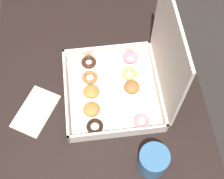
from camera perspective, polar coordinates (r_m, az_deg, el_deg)
ground_plane at (r=1.75m, az=-1.54°, el=-11.24°), size 8.00×8.00×0.00m
dining_table at (r=1.18m, az=-2.24°, el=-2.70°), size 1.04×0.71×0.73m
donut_box at (r=1.01m, az=3.12°, el=1.99°), size 0.33×0.32×0.37m
coffee_mug at (r=0.94m, az=7.52°, el=-12.80°), size 0.09×0.09×0.10m
paper_napkin at (r=1.07m, az=-13.77°, el=-3.87°), size 0.19×0.17×0.01m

